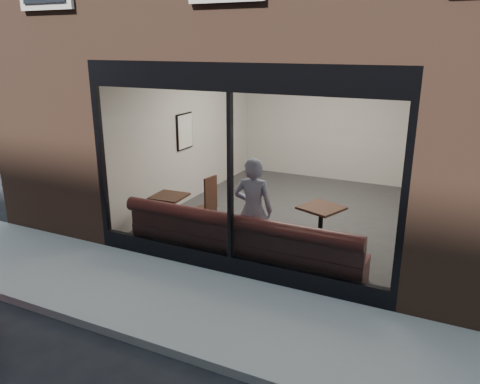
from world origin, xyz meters
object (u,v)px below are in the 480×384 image
at_px(cafe_table_left, 169,196).
at_px(cafe_chair_left, 204,209).
at_px(cafe_table_right, 321,208).
at_px(banquette, 242,250).
at_px(person, 253,210).

relative_size(cafe_table_left, cafe_chair_left, 1.59).
xyz_separation_m(cafe_table_left, cafe_chair_left, (0.21, 0.89, -0.50)).
height_order(cafe_table_right, cafe_chair_left, cafe_table_right).
bearing_deg(banquette, person, 62.72).
distance_m(person, cafe_chair_left, 2.16).
xyz_separation_m(banquette, cafe_table_right, (0.96, 1.16, 0.52)).
bearing_deg(cafe_table_left, person, -10.59).
bearing_deg(person, cafe_chair_left, -47.08).
bearing_deg(cafe_table_right, cafe_chair_left, 173.76).
xyz_separation_m(cafe_table_right, cafe_chair_left, (-2.52, 0.28, -0.50)).
xyz_separation_m(person, cafe_table_left, (-1.87, 0.35, -0.13)).
distance_m(cafe_table_left, cafe_table_right, 2.79).
height_order(person, cafe_table_left, person).
distance_m(person, cafe_table_right, 1.29).
relative_size(person, cafe_chair_left, 4.68).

